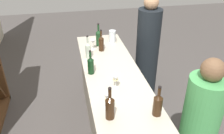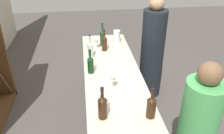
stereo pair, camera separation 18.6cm
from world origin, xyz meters
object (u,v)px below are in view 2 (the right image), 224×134
at_px(wine_glass_near_left, 113,79).
at_px(person_left_guest, 197,130).
at_px(wine_bottle_second_left_amber_brown, 103,107).
at_px(wine_bottle_rightmost_amber_brown, 104,43).
at_px(wine_bottle_center_dark_green, 91,64).
at_px(person_center_guest, 152,52).
at_px(wine_glass_near_right, 102,98).
at_px(wine_glass_near_center, 96,42).
at_px(water_pitcher, 117,36).
at_px(wine_bottle_leftmost_amber_brown, 151,106).
at_px(wine_bottle_second_right_clear_pale, 90,49).
at_px(wine_bottle_far_right_olive_green, 103,37).

xyz_separation_m(wine_glass_near_left, person_left_guest, (-0.41, -0.81, -0.41)).
xyz_separation_m(wine_bottle_second_left_amber_brown, wine_bottle_rightmost_amber_brown, (1.39, -0.16, -0.00)).
xyz_separation_m(wine_bottle_center_dark_green, person_center_guest, (0.81, -1.00, -0.30)).
bearing_deg(wine_glass_near_right, wine_glass_near_center, -1.95).
bearing_deg(water_pitcher, wine_glass_near_left, 169.67).
xyz_separation_m(wine_glass_near_right, person_center_guest, (1.47, -0.93, -0.29)).
height_order(wine_glass_near_left, person_center_guest, person_center_guest).
xyz_separation_m(wine_bottle_rightmost_amber_brown, person_center_guest, (0.22, -0.77, -0.30)).
distance_m(wine_bottle_leftmost_amber_brown, wine_glass_near_right, 0.46).
relative_size(wine_bottle_second_right_clear_pale, wine_glass_near_left, 2.10).
height_order(wine_bottle_leftmost_amber_brown, wine_bottle_second_left_amber_brown, wine_bottle_second_left_amber_brown).
distance_m(wine_bottle_rightmost_amber_brown, water_pitcher, 0.34).
height_order(wine_bottle_far_right_olive_green, wine_glass_near_right, wine_bottle_far_right_olive_green).
bearing_deg(wine_bottle_center_dark_green, wine_bottle_leftmost_amber_brown, -149.92).
bearing_deg(wine_bottle_second_right_clear_pale, wine_glass_near_left, -165.17).
bearing_deg(wine_glass_near_center, wine_glass_near_left, -174.41).
bearing_deg(wine_bottle_rightmost_amber_brown, wine_glass_near_left, 179.58).
distance_m(wine_bottle_second_left_amber_brown, wine_glass_near_right, 0.14).
distance_m(wine_bottle_far_right_olive_green, wine_glass_near_left, 1.12).
bearing_deg(water_pitcher, wine_glass_near_center, 120.74).
xyz_separation_m(wine_bottle_second_left_amber_brown, wine_glass_near_center, (1.47, -0.05, -0.02)).
distance_m(wine_bottle_second_left_amber_brown, person_left_guest, 1.05).
bearing_deg(wine_bottle_far_right_olive_green, water_pitcher, -69.54).
height_order(wine_bottle_rightmost_amber_brown, wine_bottle_far_right_olive_green, wine_bottle_far_right_olive_green).
bearing_deg(person_left_guest, water_pitcher, -47.29).
relative_size(wine_glass_near_right, person_center_guest, 0.10).
relative_size(wine_bottle_center_dark_green, wine_bottle_rightmost_amber_brown, 0.96).
relative_size(wine_bottle_second_left_amber_brown, wine_glass_near_center, 2.22).
xyz_separation_m(wine_bottle_center_dark_green, wine_glass_near_left, (-0.35, -0.21, -0.01)).
xyz_separation_m(wine_bottle_second_right_clear_pale, water_pitcher, (0.46, -0.42, -0.03)).
distance_m(wine_bottle_leftmost_amber_brown, wine_bottle_second_left_amber_brown, 0.43).
bearing_deg(wine_glass_near_right, wine_bottle_center_dark_green, 6.05).
bearing_deg(wine_bottle_second_left_amber_brown, wine_glass_near_left, -18.45).
bearing_deg(wine_glass_near_right, wine_bottle_leftmost_amber_brown, -113.51).
height_order(wine_bottle_leftmost_amber_brown, wine_glass_near_right, wine_bottle_leftmost_amber_brown).
distance_m(wine_glass_near_right, person_left_guest, 1.04).
bearing_deg(wine_bottle_second_left_amber_brown, wine_bottle_leftmost_amber_brown, -95.83).
bearing_deg(wine_glass_near_left, wine_bottle_far_right_olive_green, 0.02).
bearing_deg(wine_glass_near_center, wine_bottle_second_left_amber_brown, 178.04).
bearing_deg(wine_glass_near_left, wine_bottle_leftmost_amber_brown, -150.94).
bearing_deg(water_pitcher, wine_bottle_rightmost_amber_brown, 141.22).
relative_size(wine_glass_near_left, person_center_guest, 0.09).
bearing_deg(wine_glass_near_right, wine_bottle_second_right_clear_pale, 2.89).
height_order(wine_bottle_second_right_clear_pale, person_center_guest, person_center_guest).
bearing_deg(wine_bottle_rightmost_amber_brown, wine_bottle_center_dark_green, 159.45).
xyz_separation_m(wine_glass_near_left, water_pitcher, (1.21, -0.22, -0.01)).
bearing_deg(wine_glass_near_left, wine_glass_near_center, 5.59).
xyz_separation_m(wine_bottle_far_right_olive_green, person_center_guest, (0.04, -0.78, -0.32)).
distance_m(wine_bottle_second_left_amber_brown, wine_glass_near_left, 0.47).
relative_size(wine_glass_near_center, water_pitcher, 0.78).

